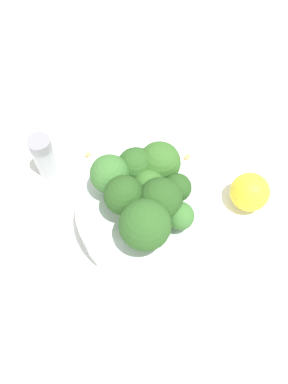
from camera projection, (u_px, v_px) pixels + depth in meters
ground_plane at (144, 223)px, 0.50m from camera, size 3.00×3.00×0.00m
bowl at (144, 215)px, 0.48m from camera, size 0.17×0.17×0.05m
broccoli_floret_0 at (160, 200)px, 0.42m from camera, size 0.05×0.05×0.06m
broccoli_floret_1 at (124, 196)px, 0.42m from camera, size 0.05×0.05×0.06m
broccoli_floret_2 at (177, 188)px, 0.44m from camera, size 0.03×0.03×0.04m
broccoli_floret_3 at (145, 225)px, 0.40m from camera, size 0.06×0.06×0.07m
broccoli_floret_4 at (180, 216)px, 0.43m from camera, size 0.03×0.03×0.04m
broccoli_floret_5 at (136, 167)px, 0.46m from camera, size 0.05×0.05×0.05m
broccoli_floret_6 at (149, 186)px, 0.44m from camera, size 0.04×0.04×0.05m
broccoli_floret_7 at (160, 163)px, 0.46m from camera, size 0.05×0.05×0.05m
broccoli_floret_8 at (110, 175)px, 0.44m from camera, size 0.05×0.05×0.06m
pepper_shaker at (44, 156)px, 0.51m from camera, size 0.03×0.03×0.07m
lemon_wedge at (250, 192)px, 0.49m from camera, size 0.05×0.05×0.05m
almond_crumb_0 at (187, 156)px, 0.55m from camera, size 0.01×0.01×0.01m
almond_crumb_1 at (86, 155)px, 0.55m from camera, size 0.01×0.01×0.01m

